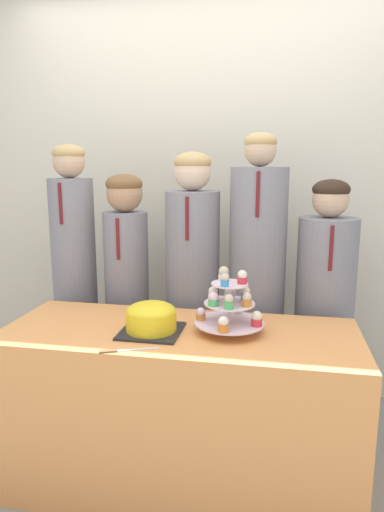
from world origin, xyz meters
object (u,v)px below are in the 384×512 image
Objects in this scene: student_3 at (256,297)px; student_1 at (127,301)px; student_4 at (323,321)px; cake_knife at (119,351)px; cupcake_stand at (230,303)px; round_cake at (151,317)px; student_2 at (193,299)px; student_0 at (75,288)px.

student_1 is at bearing -180.00° from student_3.
student_1 is at bearing -180.00° from student_4.
student_3 is (0.49, 0.79, 0.01)m from cake_knife.
student_4 is at bearing 48.57° from cupcake_stand.
round_cake is 0.17× the size of student_2.
cake_knife is (-0.07, -0.22, -0.06)m from round_cake.
student_4 is at bearing 21.39° from cake_knife.
student_1 is at bearing 141.57° from cupcake_stand.
student_4 is at bearing 36.22° from round_cake.
round_cake is 0.98m from student_4.
cake_knife is at bearing -144.14° from cupcake_stand.
cupcake_stand is 0.59m from student_2.
student_0 is 1.11× the size of student_1.
student_3 reaches higher than student_1.
cake_knife is at bearing -136.81° from student_4.
student_0 is at bearing -180.00° from student_2.
student_3 is at bearing 0.00° from student_0.
cupcake_stand is 0.71m from student_4.
student_0 reaches higher than student_2.
student_1 is 0.93× the size of student_2.
student_1 is 0.87× the size of student_3.
student_1 is at bearing 84.75° from cake_knife.
student_2 is 0.35m from student_3.
cupcake_stand is at bearing -38.43° from student_1.
student_3 is at bearing 79.87° from cupcake_stand.
cupcake_stand is 0.20× the size of student_2.
round_cake is 0.85× the size of cupcake_stand.
cake_knife is 0.93m from student_3.
student_3 is at bearing 36.50° from cake_knife.
student_1 is 1.08m from student_4.
student_1 is (-0.64, 0.50, -0.18)m from cupcake_stand.
cupcake_stand is 0.52m from student_3.
round_cake is 0.16× the size of student_0.
cake_knife is 0.14× the size of student_3.
student_3 reaches higher than student_4.
student_3 is (1.04, 0.00, 0.00)m from student_0.
student_2 is 0.71m from student_4.
student_0 is at bearing -180.00° from student_4.
student_0 is 1.13× the size of student_4.
student_4 is at bearing -0.00° from student_3.
student_2 is at bearing -180.00° from student_3.
round_cake is at bearing -168.88° from cupcake_stand.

